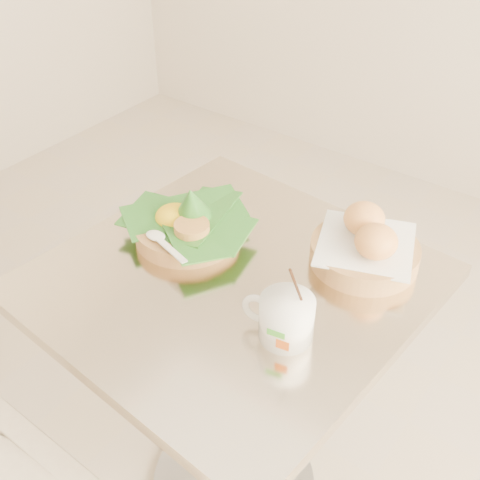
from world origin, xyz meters
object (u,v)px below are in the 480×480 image
Objects in this scene: rice_basket at (186,223)px; bread_basket at (366,246)px; coffee_mug at (285,317)px; cafe_table at (232,352)px.

rice_basket reaches higher than bread_basket.
rice_basket is at bearing 159.70° from coffee_mug.
bread_basket is at bearing 23.34° from rice_basket.
coffee_mug reaches higher than bread_basket.
cafe_table is 0.31m from rice_basket.
coffee_mug is (0.17, -0.07, 0.27)m from cafe_table.
cafe_table is 0.38m from bread_basket.
bread_basket is (0.19, 0.20, 0.26)m from cafe_table.
bread_basket is (0.35, 0.15, 0.00)m from rice_basket.
rice_basket is (-0.16, 0.05, 0.26)m from cafe_table.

